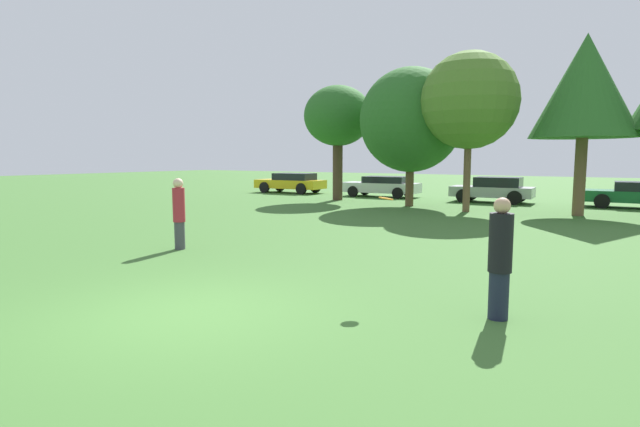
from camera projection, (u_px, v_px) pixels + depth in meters
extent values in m
plane|color=#3D6B2D|center=(184.00, 313.00, 7.34)|extent=(120.00, 120.00, 0.00)
cylinder|color=#3F3F47|center=(180.00, 235.00, 12.43)|extent=(0.26, 0.26, 0.69)
cylinder|color=#A52633|center=(179.00, 205.00, 12.34)|extent=(0.30, 0.30, 0.85)
sphere|color=beige|center=(178.00, 183.00, 12.28)|extent=(0.25, 0.25, 0.25)
cylinder|color=#191E33|center=(499.00, 295.00, 7.06)|extent=(0.28, 0.28, 0.68)
cylinder|color=black|center=(501.00, 243.00, 6.98)|extent=(0.33, 0.33, 0.83)
sphere|color=tan|center=(502.00, 206.00, 6.92)|extent=(0.23, 0.23, 0.23)
cylinder|color=orange|center=(386.00, 198.00, 8.21)|extent=(0.25, 0.24, 0.07)
cylinder|color=#473323|center=(338.00, 168.00, 26.52)|extent=(0.53, 0.53, 3.47)
ellipsoid|color=#286023|center=(338.00, 116.00, 26.21)|extent=(3.59, 3.59, 3.16)
cylinder|color=brown|center=(410.00, 177.00, 23.28)|extent=(0.38, 0.38, 2.70)
ellipsoid|color=#286023|center=(411.00, 120.00, 22.98)|extent=(4.72, 4.72, 4.80)
cylinder|color=brown|center=(467.00, 170.00, 20.82)|extent=(0.29, 0.29, 3.51)
sphere|color=#4C7528|center=(469.00, 100.00, 20.50)|extent=(4.00, 4.00, 4.00)
cylinder|color=brown|center=(580.00, 177.00, 19.49)|extent=(0.44, 0.44, 3.04)
cone|color=#286023|center=(585.00, 86.00, 19.09)|extent=(3.95, 3.95, 3.95)
cube|color=gold|center=(290.00, 184.00, 32.08)|extent=(4.58, 1.94, 0.54)
cube|color=black|center=(294.00, 177.00, 31.86)|extent=(2.54, 1.64, 0.43)
cylinder|color=black|center=(264.00, 187.00, 32.05)|extent=(0.71, 0.22, 0.70)
cylinder|color=black|center=(280.00, 186.00, 33.55)|extent=(0.71, 0.22, 0.70)
cylinder|color=black|center=(301.00, 189.00, 30.66)|extent=(0.71, 0.22, 0.70)
cylinder|color=black|center=(316.00, 187.00, 32.17)|extent=(0.71, 0.22, 0.70)
cube|color=silver|center=(381.00, 187.00, 28.90)|extent=(4.51, 1.84, 0.56)
cube|color=black|center=(386.00, 180.00, 28.68)|extent=(2.50, 1.56, 0.37)
cylinder|color=black|center=(353.00, 191.00, 28.90)|extent=(0.63, 0.19, 0.63)
cylinder|color=black|center=(365.00, 190.00, 30.32)|extent=(0.63, 0.19, 0.63)
cylinder|color=black|center=(398.00, 193.00, 27.53)|extent=(0.63, 0.19, 0.63)
cylinder|color=black|center=(408.00, 191.00, 28.96)|extent=(0.63, 0.19, 0.63)
cube|color=#B2B2B7|center=(492.00, 192.00, 25.27)|extent=(4.02, 1.86, 0.51)
cube|color=black|center=(498.00, 182.00, 25.07)|extent=(2.24, 1.58, 0.48)
cylinder|color=black|center=(463.00, 196.00, 25.17)|extent=(0.69, 0.24, 0.68)
cylinder|color=black|center=(471.00, 194.00, 26.63)|extent=(0.69, 0.24, 0.68)
cylinder|color=black|center=(514.00, 198.00, 23.95)|extent=(0.69, 0.24, 0.68)
cylinder|color=black|center=(520.00, 196.00, 25.41)|extent=(0.69, 0.24, 0.68)
cube|color=#196633|center=(635.00, 197.00, 22.39)|extent=(4.19, 1.85, 0.51)
cylinder|color=black|center=(602.00, 201.00, 22.33)|extent=(0.66, 0.22, 0.65)
cylinder|color=black|center=(602.00, 199.00, 23.77)|extent=(0.66, 0.22, 0.65)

